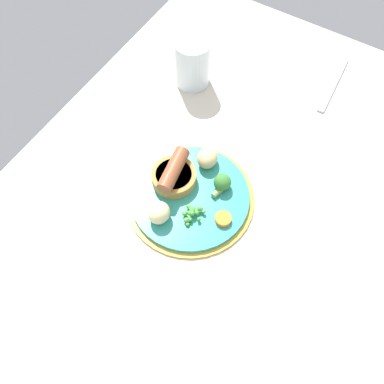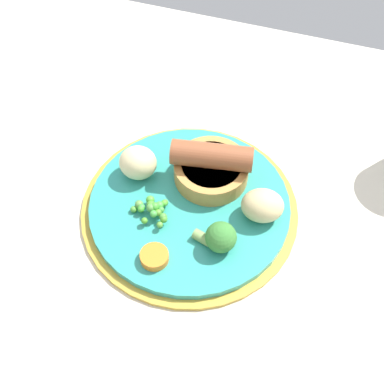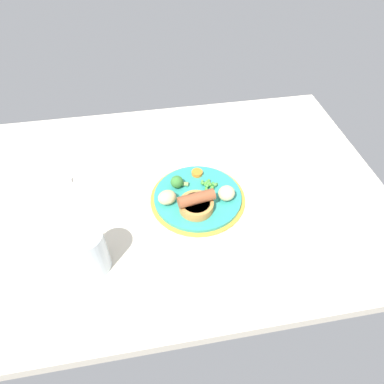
% 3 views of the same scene
% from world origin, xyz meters
% --- Properties ---
extents(dining_table, '(1.10, 0.80, 0.03)m').
position_xyz_m(dining_table, '(0.00, 0.00, 0.01)').
color(dining_table, beige).
rests_on(dining_table, ground).
extents(dinner_plate, '(0.25, 0.25, 0.01)m').
position_xyz_m(dinner_plate, '(0.04, -0.04, 0.04)').
color(dinner_plate, '#B79333').
rests_on(dinner_plate, dining_table).
extents(sausage_pudding, '(0.10, 0.09, 0.05)m').
position_xyz_m(sausage_pudding, '(0.02, -0.09, 0.06)').
color(sausage_pudding, '#BC8442').
rests_on(sausage_pudding, dinner_plate).
extents(pea_pile, '(0.05, 0.04, 0.02)m').
position_xyz_m(pea_pile, '(0.07, -0.02, 0.05)').
color(pea_pile, green).
rests_on(pea_pile, dinner_plate).
extents(broccoli_floret_near, '(0.05, 0.03, 0.03)m').
position_xyz_m(broccoli_floret_near, '(-0.01, 0.00, 0.06)').
color(broccoli_floret_near, '#387A33').
rests_on(broccoli_floret_near, dinner_plate).
extents(potato_chunk_0, '(0.05, 0.05, 0.04)m').
position_xyz_m(potato_chunk_0, '(0.11, -0.07, 0.06)').
color(potato_chunk_0, beige).
rests_on(potato_chunk_0, dinner_plate).
extents(potato_chunk_2, '(0.05, 0.05, 0.04)m').
position_xyz_m(potato_chunk_2, '(-0.04, -0.05, 0.06)').
color(potato_chunk_2, '#CCB77F').
rests_on(potato_chunk_2, dinner_plate).
extents(carrot_slice_1, '(0.04, 0.04, 0.01)m').
position_xyz_m(carrot_slice_1, '(0.05, 0.04, 0.05)').
color(carrot_slice_1, orange).
rests_on(carrot_slice_1, dinner_plate).
extents(fork, '(0.18, 0.03, 0.01)m').
position_xyz_m(fork, '(-0.38, 0.08, 0.03)').
color(fork, silver).
rests_on(fork, dining_table).
extents(drinking_glass, '(0.08, 0.08, 0.11)m').
position_xyz_m(drinking_glass, '(-0.23, -0.20, 0.09)').
color(drinking_glass, silver).
rests_on(drinking_glass, dining_table).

